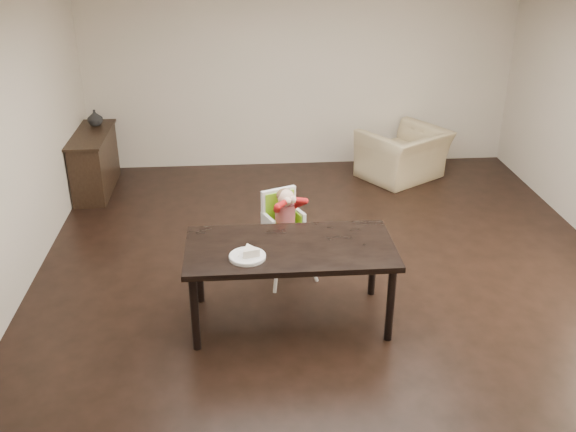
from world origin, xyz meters
name	(u,v)px	position (x,y,z in m)	size (l,w,h in m)	color
ground	(334,287)	(0.00, 0.00, 0.00)	(7.00, 7.00, 0.00)	black
room_walls	(340,103)	(0.00, 0.00, 1.86)	(6.02, 7.02, 2.71)	beige
dining_table	(290,254)	(-0.48, -0.52, 0.67)	(1.80, 0.90, 0.75)	black
high_chair	(284,215)	(-0.47, 0.27, 0.68)	(0.52, 0.52, 0.96)	white
plate	(248,255)	(-0.84, -0.70, 0.78)	(0.36, 0.36, 0.09)	white
armchair	(404,146)	(1.36, 2.80, 0.46)	(1.05, 0.69, 0.92)	tan
sideboard	(95,162)	(-2.78, 2.68, 0.40)	(0.44, 1.26, 0.79)	black
vase	(95,118)	(-2.78, 3.03, 0.89)	(0.20, 0.21, 0.20)	#99999E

